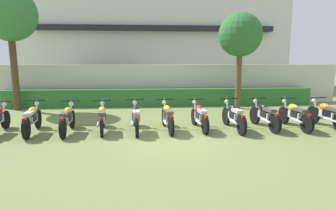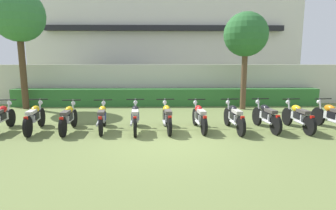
{
  "view_description": "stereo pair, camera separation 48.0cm",
  "coord_description": "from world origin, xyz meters",
  "px_view_note": "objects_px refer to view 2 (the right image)",
  "views": [
    {
      "loc": [
        -0.66,
        -7.31,
        2.27
      ],
      "look_at": [
        0.0,
        1.55,
        0.78
      ],
      "focal_mm": 29.38,
      "sensor_mm": 36.0,
      "label": 1
    },
    {
      "loc": [
        -0.18,
        -7.33,
        2.27
      ],
      "look_at": [
        0.0,
        1.55,
        0.78
      ],
      "focal_mm": 29.38,
      "sensor_mm": 36.0,
      "label": 2
    }
  ],
  "objects_px": {
    "motorcycle_in_row_0": "(1,117)",
    "motorcycle_in_row_9": "(298,116)",
    "motorcycle_in_row_3": "(102,117)",
    "motorcycle_in_row_5": "(167,117)",
    "motorcycle_in_row_10": "(332,116)",
    "motorcycle_in_row_6": "(199,116)",
    "motorcycle_in_row_4": "(135,117)",
    "motorcycle_in_row_7": "(234,117)",
    "motorcycle_in_row_8": "(266,116)",
    "motorcycle_in_row_2": "(68,118)",
    "tree_far_side": "(246,35)",
    "tree_near_inspector": "(18,17)",
    "motorcycle_in_row_1": "(35,117)",
    "parked_car": "(111,81)"
  },
  "relations": [
    {
      "from": "motorcycle_in_row_3",
      "to": "motorcycle_in_row_10",
      "type": "distance_m",
      "value": 7.36
    },
    {
      "from": "motorcycle_in_row_1",
      "to": "motorcycle_in_row_2",
      "type": "xyz_separation_m",
      "value": [
        1.07,
        -0.03,
        -0.01
      ]
    },
    {
      "from": "tree_near_inspector",
      "to": "tree_far_side",
      "type": "relative_size",
      "value": 1.23
    },
    {
      "from": "motorcycle_in_row_10",
      "to": "motorcycle_in_row_4",
      "type": "bearing_deg",
      "value": 83.14
    },
    {
      "from": "motorcycle_in_row_9",
      "to": "motorcycle_in_row_5",
      "type": "bearing_deg",
      "value": 86.1
    },
    {
      "from": "tree_near_inspector",
      "to": "parked_car",
      "type": "bearing_deg",
      "value": 53.96
    },
    {
      "from": "motorcycle_in_row_5",
      "to": "motorcycle_in_row_9",
      "type": "height_order",
      "value": "motorcycle_in_row_5"
    },
    {
      "from": "motorcycle_in_row_1",
      "to": "tree_far_side",
      "type": "bearing_deg",
      "value": -71.35
    },
    {
      "from": "motorcycle_in_row_9",
      "to": "motorcycle_in_row_3",
      "type": "bearing_deg",
      "value": 85.94
    },
    {
      "from": "motorcycle_in_row_7",
      "to": "motorcycle_in_row_0",
      "type": "bearing_deg",
      "value": 85.84
    },
    {
      "from": "motorcycle_in_row_1",
      "to": "motorcycle_in_row_6",
      "type": "xyz_separation_m",
      "value": [
        5.22,
        0.09,
        -0.01
      ]
    },
    {
      "from": "motorcycle_in_row_3",
      "to": "motorcycle_in_row_5",
      "type": "distance_m",
      "value": 2.06
    },
    {
      "from": "tree_near_inspector",
      "to": "motorcycle_in_row_10",
      "type": "bearing_deg",
      "value": -19.31
    },
    {
      "from": "motorcycle_in_row_8",
      "to": "tree_far_side",
      "type": "bearing_deg",
      "value": -11.31
    },
    {
      "from": "motorcycle_in_row_7",
      "to": "motorcycle_in_row_9",
      "type": "height_order",
      "value": "motorcycle_in_row_7"
    },
    {
      "from": "motorcycle_in_row_2",
      "to": "motorcycle_in_row_10",
      "type": "xyz_separation_m",
      "value": [
        8.41,
        0.02,
        0.01
      ]
    },
    {
      "from": "motorcycle_in_row_8",
      "to": "motorcycle_in_row_10",
      "type": "xyz_separation_m",
      "value": [
        2.1,
        -0.08,
        0.0
      ]
    },
    {
      "from": "motorcycle_in_row_7",
      "to": "motorcycle_in_row_8",
      "type": "height_order",
      "value": "same"
    },
    {
      "from": "motorcycle_in_row_3",
      "to": "motorcycle_in_row_10",
      "type": "xyz_separation_m",
      "value": [
        7.36,
        -0.07,
        0.01
      ]
    },
    {
      "from": "motorcycle_in_row_1",
      "to": "motorcycle_in_row_5",
      "type": "relative_size",
      "value": 1.04
    },
    {
      "from": "motorcycle_in_row_8",
      "to": "motorcycle_in_row_7",
      "type": "bearing_deg",
      "value": 89.09
    },
    {
      "from": "motorcycle_in_row_6",
      "to": "motorcycle_in_row_7",
      "type": "distance_m",
      "value": 1.09
    },
    {
      "from": "motorcycle_in_row_8",
      "to": "motorcycle_in_row_5",
      "type": "bearing_deg",
      "value": 84.43
    },
    {
      "from": "parked_car",
      "to": "motorcycle_in_row_2",
      "type": "height_order",
      "value": "parked_car"
    },
    {
      "from": "motorcycle_in_row_0",
      "to": "motorcycle_in_row_2",
      "type": "relative_size",
      "value": 1.0
    },
    {
      "from": "motorcycle_in_row_5",
      "to": "motorcycle_in_row_9",
      "type": "relative_size",
      "value": 0.99
    },
    {
      "from": "motorcycle_in_row_0",
      "to": "motorcycle_in_row_1",
      "type": "bearing_deg",
      "value": -97.89
    },
    {
      "from": "motorcycle_in_row_5",
      "to": "tree_far_side",
      "type": "bearing_deg",
      "value": -48.74
    },
    {
      "from": "tree_far_side",
      "to": "motorcycle_in_row_4",
      "type": "bearing_deg",
      "value": -139.92
    },
    {
      "from": "motorcycle_in_row_0",
      "to": "motorcycle_in_row_9",
      "type": "relative_size",
      "value": 0.97
    },
    {
      "from": "tree_near_inspector",
      "to": "motorcycle_in_row_4",
      "type": "height_order",
      "value": "tree_near_inspector"
    },
    {
      "from": "motorcycle_in_row_10",
      "to": "motorcycle_in_row_5",
      "type": "bearing_deg",
      "value": 82.67
    },
    {
      "from": "motorcycle_in_row_2",
      "to": "motorcycle_in_row_6",
      "type": "bearing_deg",
      "value": -91.64
    },
    {
      "from": "tree_far_side",
      "to": "motorcycle_in_row_2",
      "type": "height_order",
      "value": "tree_far_side"
    },
    {
      "from": "motorcycle_in_row_4",
      "to": "parked_car",
      "type": "bearing_deg",
      "value": 10.68
    },
    {
      "from": "parked_car",
      "to": "motorcycle_in_row_1",
      "type": "distance_m",
      "value": 8.47
    },
    {
      "from": "motorcycle_in_row_0",
      "to": "motorcycle_in_row_6",
      "type": "relative_size",
      "value": 1.0
    },
    {
      "from": "motorcycle_in_row_1",
      "to": "motorcycle_in_row_8",
      "type": "distance_m",
      "value": 7.37
    },
    {
      "from": "parked_car",
      "to": "motorcycle_in_row_1",
      "type": "xyz_separation_m",
      "value": [
        -0.84,
        -8.42,
        -0.48
      ]
    },
    {
      "from": "motorcycle_in_row_6",
      "to": "motorcycle_in_row_4",
      "type": "bearing_deg",
      "value": 87.65
    },
    {
      "from": "motorcycle_in_row_4",
      "to": "motorcycle_in_row_5",
      "type": "height_order",
      "value": "motorcycle_in_row_4"
    },
    {
      "from": "motorcycle_in_row_8",
      "to": "motorcycle_in_row_9",
      "type": "distance_m",
      "value": 1.01
    },
    {
      "from": "motorcycle_in_row_4",
      "to": "motorcycle_in_row_0",
      "type": "bearing_deg",
      "value": 84.72
    },
    {
      "from": "motorcycle_in_row_8",
      "to": "motorcycle_in_row_2",
      "type": "bearing_deg",
      "value": 84.71
    },
    {
      "from": "motorcycle_in_row_0",
      "to": "motorcycle_in_row_3",
      "type": "relative_size",
      "value": 1.01
    },
    {
      "from": "motorcycle_in_row_10",
      "to": "tree_near_inspector",
      "type": "bearing_deg",
      "value": 63.82
    },
    {
      "from": "tree_far_side",
      "to": "motorcycle_in_row_2",
      "type": "bearing_deg",
      "value": -149.95
    },
    {
      "from": "tree_near_inspector",
      "to": "motorcycle_in_row_9",
      "type": "height_order",
      "value": "tree_near_inspector"
    },
    {
      "from": "tree_far_side",
      "to": "motorcycle_in_row_9",
      "type": "height_order",
      "value": "tree_far_side"
    },
    {
      "from": "motorcycle_in_row_2",
      "to": "motorcycle_in_row_7",
      "type": "bearing_deg",
      "value": -93.38
    }
  ]
}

